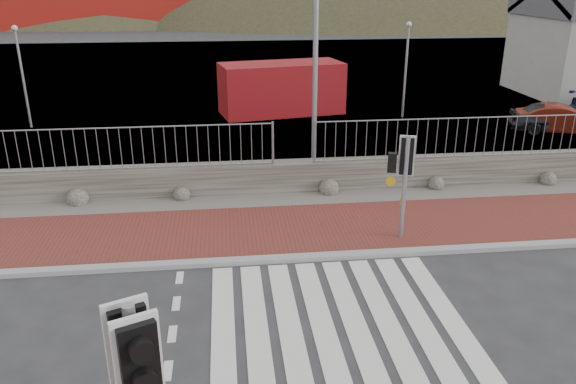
{
  "coord_description": "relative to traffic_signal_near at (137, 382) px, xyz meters",
  "views": [
    {
      "loc": [
        -1.91,
        -8.06,
        5.97
      ],
      "look_at": [
        -0.64,
        3.0,
        1.65
      ],
      "focal_mm": 35.0,
      "sensor_mm": 36.0,
      "label": 1
    }
  ],
  "objects": [
    {
      "name": "ground",
      "position": [
        2.87,
        3.49,
        -2.26
      ],
      "size": [
        220.0,
        220.0,
        0.0
      ],
      "primitive_type": "plane",
      "color": "#28282B",
      "rests_on": "ground"
    },
    {
      "name": "sidewalk_far",
      "position": [
        2.87,
        7.99,
        -2.22
      ],
      "size": [
        40.0,
        3.0,
        0.08
      ],
      "primitive_type": "cube",
      "color": "maroon",
      "rests_on": "ground"
    },
    {
      "name": "kerb_far",
      "position": [
        2.87,
        6.49,
        -2.21
      ],
      "size": [
        40.0,
        0.25,
        0.12
      ],
      "primitive_type": "cube",
      "color": "gray",
      "rests_on": "ground"
    },
    {
      "name": "zebra_crossing",
      "position": [
        2.87,
        3.49,
        -2.25
      ],
      "size": [
        4.62,
        5.6,
        0.01
      ],
      "color": "silver",
      "rests_on": "ground"
    },
    {
      "name": "gravel_strip",
      "position": [
        2.87,
        9.99,
        -2.23
      ],
      "size": [
        40.0,
        1.5,
        0.06
      ],
      "primitive_type": "cube",
      "color": "#59544C",
      "rests_on": "ground"
    },
    {
      "name": "stone_wall",
      "position": [
        2.87,
        10.79,
        -1.81
      ],
      "size": [
        40.0,
        0.6,
        0.9
      ],
      "primitive_type": "cube",
      "color": "#413C35",
      "rests_on": "ground"
    },
    {
      "name": "railing",
      "position": [
        2.87,
        10.64,
        -0.44
      ],
      "size": [
        18.07,
        0.07,
        1.22
      ],
      "color": "gray",
      "rests_on": "stone_wall"
    },
    {
      "name": "quay",
      "position": [
        2.87,
        31.39,
        -2.26
      ],
      "size": [
        120.0,
        40.0,
        0.5
      ],
      "primitive_type": "cube",
      "color": "#4C4C4F",
      "rests_on": "ground"
    },
    {
      "name": "water",
      "position": [
        2.87,
        66.39,
        -2.26
      ],
      "size": [
        220.0,
        50.0,
        0.05
      ],
      "primitive_type": "cube",
      "color": "#3F4C54",
      "rests_on": "ground"
    },
    {
      "name": "hills_backdrop",
      "position": [
        9.61,
        91.39,
        -25.31
      ],
      "size": [
        254.0,
        90.0,
        100.0
      ],
      "color": "#30321E",
      "rests_on": "ground"
    },
    {
      "name": "traffic_signal_near",
      "position": [
        0.0,
        0.0,
        0.0
      ],
      "size": [
        0.52,
        0.43,
        3.13
      ],
      "rotation": [
        0.0,
        0.0,
        0.42
      ],
      "color": "gray",
      "rests_on": "ground"
    },
    {
      "name": "traffic_signal_far",
      "position": [
        5.01,
        7.27,
        -0.38
      ],
      "size": [
        0.64,
        0.35,
        2.58
      ],
      "rotation": [
        0.0,
        0.0,
        2.85
      ],
      "color": "gray",
      "rests_on": "ground"
    },
    {
      "name": "streetlight",
      "position": [
        3.74,
        11.62,
        2.6
      ],
      "size": [
        1.82,
        0.56,
        8.64
      ],
      "rotation": [
        0.0,
        0.0,
        0.21
      ],
      "color": "gray",
      "rests_on": "ground"
    },
    {
      "name": "shipping_container",
      "position": [
        3.56,
        20.81,
        -1.12
      ],
      "size": [
        5.8,
        3.28,
        2.28
      ],
      "primitive_type": "cube",
      "rotation": [
        0.0,
        0.0,
        0.19
      ],
      "color": "maroon",
      "rests_on": "ground"
    },
    {
      "name": "car_a",
      "position": [
        14.17,
        16.16,
        -1.65
      ],
      "size": [
        3.76,
        2.19,
        1.2
      ],
      "primitive_type": "imported",
      "rotation": [
        0.0,
        0.0,
        1.34
      ],
      "color": "black",
      "rests_on": "ground"
    },
    {
      "name": "car_b",
      "position": [
        14.33,
        16.0,
        -1.69
      ],
      "size": [
        3.66,
        2.3,
        1.14
      ],
      "primitive_type": "imported",
      "rotation": [
        0.0,
        0.0,
        1.22
      ],
      "color": "#5F170D",
      "rests_on": "ground"
    }
  ]
}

